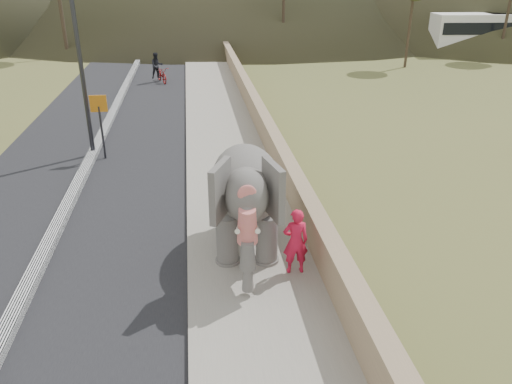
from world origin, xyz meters
The scene contains 11 objects.
road centered at (-5.00, 10.00, 0.01)m, with size 7.00×120.00×0.03m, color black.
median centered at (-5.00, 10.00, 0.11)m, with size 0.35×120.00×0.22m, color black.
walkway centered at (0.00, 10.00, 0.07)m, with size 3.00×120.00×0.15m, color #9E9687.
parapet centered at (1.65, 10.00, 0.55)m, with size 0.30×120.00×1.10m, color tan.
lamppost centered at (-4.69, 12.15, 4.87)m, with size 1.76×0.36×8.00m.
signboard centered at (-4.50, 11.71, 1.64)m, with size 0.60×0.08×2.40m.
distant_car centered at (15.28, 36.20, 0.72)m, with size 1.70×4.23×1.44m, color silver.
bus_white centered at (23.81, 32.67, 1.55)m, with size 2.50×11.00×3.10m, color white.
elephant_and_man centered at (0.02, 4.58, 1.48)m, with size 2.34×3.86×2.68m.
motorcyclist centered at (-3.03, 24.99, 0.69)m, with size 1.28×1.88×1.80m.
trees centered at (4.69, 26.96, 4.26)m, with size 47.81×37.69×9.83m.
Camera 1 is at (-1.19, -6.31, 6.58)m, focal length 35.00 mm.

